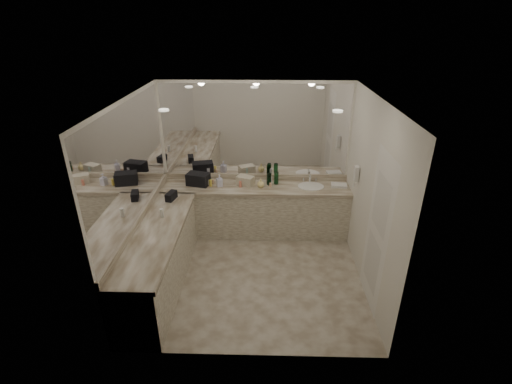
{
  "coord_description": "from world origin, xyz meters",
  "views": [
    {
      "loc": [
        0.17,
        -4.52,
        3.53
      ],
      "look_at": [
        0.04,
        0.4,
        1.17
      ],
      "focal_mm": 26.0,
      "sensor_mm": 36.0,
      "label": 1
    }
  ],
  "objects_px": {
    "cream_cosmetic_case": "(245,180)",
    "soap_bottle_b": "(219,181)",
    "sink": "(311,187)",
    "black_toiletry_bag": "(198,179)",
    "soap_bottle_a": "(207,180)",
    "soap_bottle_c": "(261,183)",
    "wall_phone": "(356,174)",
    "hand_towel": "(339,185)"
  },
  "relations": [
    {
      "from": "black_toiletry_bag",
      "to": "hand_towel",
      "type": "distance_m",
      "value": 2.4
    },
    {
      "from": "wall_phone",
      "to": "hand_towel",
      "type": "relative_size",
      "value": 0.93
    },
    {
      "from": "cream_cosmetic_case",
      "to": "soap_bottle_a",
      "type": "relative_size",
      "value": 1.4
    },
    {
      "from": "soap_bottle_c",
      "to": "hand_towel",
      "type": "bearing_deg",
      "value": 3.19
    },
    {
      "from": "soap_bottle_b",
      "to": "cream_cosmetic_case",
      "type": "bearing_deg",
      "value": 9.22
    },
    {
      "from": "sink",
      "to": "wall_phone",
      "type": "bearing_deg",
      "value": -39.57
    },
    {
      "from": "hand_towel",
      "to": "soap_bottle_a",
      "type": "height_order",
      "value": "soap_bottle_a"
    },
    {
      "from": "cream_cosmetic_case",
      "to": "soap_bottle_b",
      "type": "bearing_deg",
      "value": -146.54
    },
    {
      "from": "soap_bottle_a",
      "to": "cream_cosmetic_case",
      "type": "bearing_deg",
      "value": 3.64
    },
    {
      "from": "sink",
      "to": "cream_cosmetic_case",
      "type": "bearing_deg",
      "value": 177.85
    },
    {
      "from": "wall_phone",
      "to": "black_toiletry_bag",
      "type": "relative_size",
      "value": 0.65
    },
    {
      "from": "wall_phone",
      "to": "soap_bottle_b",
      "type": "distance_m",
      "value": 2.23
    },
    {
      "from": "black_toiletry_bag",
      "to": "soap_bottle_b",
      "type": "xyz_separation_m",
      "value": [
        0.37,
        -0.06,
        -0.0
      ]
    },
    {
      "from": "sink",
      "to": "soap_bottle_a",
      "type": "bearing_deg",
      "value": 180.0
    },
    {
      "from": "wall_phone",
      "to": "cream_cosmetic_case",
      "type": "bearing_deg",
      "value": 162.51
    },
    {
      "from": "sink",
      "to": "soap_bottle_c",
      "type": "distance_m",
      "value": 0.86
    },
    {
      "from": "hand_towel",
      "to": "soap_bottle_b",
      "type": "relative_size",
      "value": 1.24
    },
    {
      "from": "soap_bottle_a",
      "to": "hand_towel",
      "type": "bearing_deg",
      "value": 0.43
    },
    {
      "from": "sink",
      "to": "wall_phone",
      "type": "height_order",
      "value": "wall_phone"
    },
    {
      "from": "soap_bottle_a",
      "to": "soap_bottle_c",
      "type": "distance_m",
      "value": 0.92
    },
    {
      "from": "black_toiletry_bag",
      "to": "wall_phone",
      "type": "bearing_deg",
      "value": -11.81
    },
    {
      "from": "soap_bottle_c",
      "to": "cream_cosmetic_case",
      "type": "bearing_deg",
      "value": 159.32
    },
    {
      "from": "sink",
      "to": "hand_towel",
      "type": "distance_m",
      "value": 0.48
    },
    {
      "from": "cream_cosmetic_case",
      "to": "sink",
      "type": "bearing_deg",
      "value": 22.1
    },
    {
      "from": "wall_phone",
      "to": "cream_cosmetic_case",
      "type": "relative_size",
      "value": 0.86
    },
    {
      "from": "black_toiletry_bag",
      "to": "soap_bottle_b",
      "type": "distance_m",
      "value": 0.38
    },
    {
      "from": "black_toiletry_bag",
      "to": "soap_bottle_b",
      "type": "relative_size",
      "value": 1.76
    },
    {
      "from": "soap_bottle_a",
      "to": "soap_bottle_c",
      "type": "relative_size",
      "value": 1.28
    },
    {
      "from": "hand_towel",
      "to": "soap_bottle_b",
      "type": "xyz_separation_m",
      "value": [
        -2.03,
        -0.05,
        0.08
      ]
    },
    {
      "from": "cream_cosmetic_case",
      "to": "soap_bottle_b",
      "type": "distance_m",
      "value": 0.44
    },
    {
      "from": "sink",
      "to": "wall_phone",
      "type": "xyz_separation_m",
      "value": [
        0.61,
        -0.5,
        0.46
      ]
    },
    {
      "from": "black_toiletry_bag",
      "to": "soap_bottle_c",
      "type": "height_order",
      "value": "black_toiletry_bag"
    },
    {
      "from": "wall_phone",
      "to": "sink",
      "type": "bearing_deg",
      "value": 140.43
    },
    {
      "from": "soap_bottle_a",
      "to": "soap_bottle_b",
      "type": "distance_m",
      "value": 0.22
    },
    {
      "from": "wall_phone",
      "to": "soap_bottle_b",
      "type": "height_order",
      "value": "wall_phone"
    },
    {
      "from": "wall_phone",
      "to": "black_toiletry_bag",
      "type": "xyz_separation_m",
      "value": [
        -2.52,
        0.53,
        -0.34
      ]
    },
    {
      "from": "sink",
      "to": "black_toiletry_bag",
      "type": "bearing_deg",
      "value": 179.17
    },
    {
      "from": "cream_cosmetic_case",
      "to": "hand_towel",
      "type": "distance_m",
      "value": 1.59
    },
    {
      "from": "cream_cosmetic_case",
      "to": "soap_bottle_a",
      "type": "bearing_deg",
      "value": -152.12
    },
    {
      "from": "cream_cosmetic_case",
      "to": "soap_bottle_b",
      "type": "height_order",
      "value": "soap_bottle_b"
    },
    {
      "from": "sink",
      "to": "soap_bottle_a",
      "type": "relative_size",
      "value": 2.21
    },
    {
      "from": "sink",
      "to": "soap_bottle_b",
      "type": "distance_m",
      "value": 1.55
    }
  ]
}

